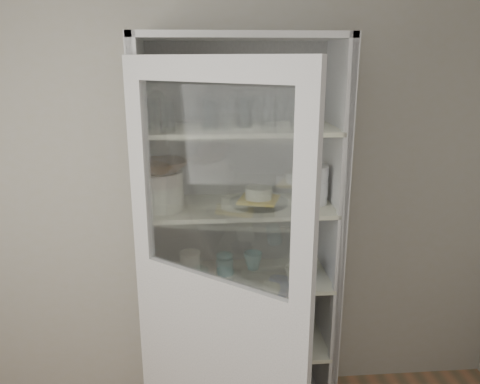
% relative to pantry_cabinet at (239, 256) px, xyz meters
% --- Properties ---
extents(wall_back, '(3.60, 0.02, 2.60)m').
position_rel_pantry_cabinet_xyz_m(wall_back, '(-0.20, 0.16, 0.36)').
color(wall_back, '#ADA795').
rests_on(wall_back, ground).
extents(pantry_cabinet, '(1.00, 0.45, 2.10)m').
position_rel_pantry_cabinet_xyz_m(pantry_cabinet, '(0.00, 0.00, 0.00)').
color(pantry_cabinet, '#BBBBBA').
rests_on(pantry_cabinet, floor).
extents(cupboard_door, '(0.73, 0.59, 2.00)m').
position_rel_pantry_cabinet_xyz_m(cupboard_door, '(-0.15, -0.57, -0.07)').
color(cupboard_door, '#BBBBBA').
rests_on(cupboard_door, floor).
extents(tumbler_0, '(0.09, 0.09, 0.16)m').
position_rel_pantry_cabinet_xyz_m(tumbler_0, '(-0.41, -0.17, 0.80)').
color(tumbler_0, silver).
rests_on(tumbler_0, shelf_glass).
extents(tumbler_1, '(0.08, 0.08, 0.14)m').
position_rel_pantry_cabinet_xyz_m(tumbler_1, '(-0.34, -0.21, 0.79)').
color(tumbler_1, silver).
rests_on(tumbler_1, shelf_glass).
extents(tumbler_2, '(0.09, 0.09, 0.14)m').
position_rel_pantry_cabinet_xyz_m(tumbler_2, '(-0.06, -0.19, 0.79)').
color(tumbler_2, silver).
rests_on(tumbler_2, shelf_glass).
extents(tumbler_3, '(0.09, 0.09, 0.15)m').
position_rel_pantry_cabinet_xyz_m(tumbler_3, '(-0.15, -0.19, 0.80)').
color(tumbler_3, silver).
rests_on(tumbler_3, shelf_glass).
extents(tumbler_4, '(0.09, 0.09, 0.16)m').
position_rel_pantry_cabinet_xyz_m(tumbler_4, '(0.29, -0.21, 0.80)').
color(tumbler_4, silver).
rests_on(tumbler_4, shelf_glass).
extents(tumbler_5, '(0.09, 0.09, 0.15)m').
position_rel_pantry_cabinet_xyz_m(tumbler_5, '(0.13, -0.17, 0.80)').
color(tumbler_5, silver).
rests_on(tumbler_5, shelf_glass).
extents(tumbler_6, '(0.08, 0.08, 0.15)m').
position_rel_pantry_cabinet_xyz_m(tumbler_6, '(0.26, -0.21, 0.79)').
color(tumbler_6, silver).
rests_on(tumbler_6, shelf_glass).
extents(tumbler_7, '(0.09, 0.09, 0.15)m').
position_rel_pantry_cabinet_xyz_m(tumbler_7, '(-0.38, -0.10, 0.79)').
color(tumbler_7, silver).
rests_on(tumbler_7, shelf_glass).
extents(tumbler_8, '(0.07, 0.07, 0.13)m').
position_rel_pantry_cabinet_xyz_m(tumbler_8, '(-0.13, -0.10, 0.79)').
color(tumbler_8, silver).
rests_on(tumbler_8, shelf_glass).
extents(tumbler_9, '(0.08, 0.08, 0.15)m').
position_rel_pantry_cabinet_xyz_m(tumbler_9, '(0.02, -0.07, 0.79)').
color(tumbler_9, silver).
rests_on(tumbler_9, shelf_glass).
extents(tumbler_10, '(0.08, 0.08, 0.13)m').
position_rel_pantry_cabinet_xyz_m(tumbler_10, '(-0.13, -0.04, 0.78)').
color(tumbler_10, silver).
rests_on(tumbler_10, shelf_glass).
extents(tumbler_11, '(0.08, 0.08, 0.13)m').
position_rel_pantry_cabinet_xyz_m(tumbler_11, '(0.02, -0.08, 0.79)').
color(tumbler_11, silver).
rests_on(tumbler_11, shelf_glass).
extents(goblet_0, '(0.08, 0.08, 0.19)m').
position_rel_pantry_cabinet_xyz_m(goblet_0, '(-0.41, 0.05, 0.81)').
color(goblet_0, silver).
rests_on(goblet_0, shelf_glass).
extents(goblet_1, '(0.08, 0.08, 0.19)m').
position_rel_pantry_cabinet_xyz_m(goblet_1, '(-0.02, 0.05, 0.81)').
color(goblet_1, silver).
rests_on(goblet_1, shelf_glass).
extents(goblet_2, '(0.07, 0.07, 0.15)m').
position_rel_pantry_cabinet_xyz_m(goblet_2, '(0.10, 0.02, 0.80)').
color(goblet_2, silver).
rests_on(goblet_2, shelf_glass).
extents(goblet_3, '(0.07, 0.07, 0.16)m').
position_rel_pantry_cabinet_xyz_m(goblet_3, '(0.40, 0.02, 0.80)').
color(goblet_3, silver).
rests_on(goblet_3, shelf_glass).
extents(plate_stack_front, '(0.21, 0.21, 0.13)m').
position_rel_pantry_cabinet_xyz_m(plate_stack_front, '(-0.39, -0.11, 0.38)').
color(plate_stack_front, white).
rests_on(plate_stack_front, shelf_plates).
extents(plate_stack_back, '(0.20, 0.20, 0.07)m').
position_rel_pantry_cabinet_xyz_m(plate_stack_back, '(-0.41, 0.03, 0.36)').
color(plate_stack_back, white).
rests_on(plate_stack_back, shelf_plates).
extents(cream_bowl, '(0.22, 0.22, 0.06)m').
position_rel_pantry_cabinet_xyz_m(cream_bowl, '(-0.39, -0.11, 0.48)').
color(cream_bowl, beige).
rests_on(cream_bowl, plate_stack_front).
extents(terracotta_bowl, '(0.31, 0.31, 0.06)m').
position_rel_pantry_cabinet_xyz_m(terracotta_bowl, '(-0.39, -0.11, 0.54)').
color(terracotta_bowl, '#3F220C').
rests_on(terracotta_bowl, cream_bowl).
extents(glass_platter, '(0.35, 0.35, 0.02)m').
position_rel_pantry_cabinet_xyz_m(glass_platter, '(0.10, -0.07, 0.33)').
color(glass_platter, silver).
rests_on(glass_platter, shelf_plates).
extents(yellow_trivet, '(0.24, 0.24, 0.01)m').
position_rel_pantry_cabinet_xyz_m(yellow_trivet, '(0.10, -0.07, 0.34)').
color(yellow_trivet, gold).
rests_on(yellow_trivet, glass_platter).
extents(white_ramekin, '(0.16, 0.16, 0.06)m').
position_rel_pantry_cabinet_xyz_m(white_ramekin, '(0.10, -0.07, 0.38)').
color(white_ramekin, white).
rests_on(white_ramekin, yellow_trivet).
extents(grey_bowl_stack, '(0.14, 0.14, 0.20)m').
position_rel_pantry_cabinet_xyz_m(grey_bowl_stack, '(0.38, -0.08, 0.42)').
color(grey_bowl_stack, white).
rests_on(grey_bowl_stack, shelf_plates).
extents(mug_blue, '(0.14, 0.14, 0.10)m').
position_rel_pantry_cabinet_xyz_m(mug_blue, '(0.35, -0.10, -0.03)').
color(mug_blue, '#082CA5').
rests_on(mug_blue, shelf_mugs).
extents(mug_teal, '(0.11, 0.11, 0.09)m').
position_rel_pantry_cabinet_xyz_m(mug_teal, '(0.08, 0.01, -0.03)').
color(mug_teal, teal).
rests_on(mug_teal, shelf_mugs).
extents(mug_white, '(0.11, 0.11, 0.09)m').
position_rel_pantry_cabinet_xyz_m(mug_white, '(0.27, -0.17, -0.04)').
color(mug_white, white).
rests_on(mug_white, shelf_mugs).
extents(teal_jar, '(0.09, 0.09, 0.11)m').
position_rel_pantry_cabinet_xyz_m(teal_jar, '(-0.08, -0.05, -0.02)').
color(teal_jar, teal).
rests_on(teal_jar, shelf_mugs).
extents(measuring_cups, '(0.11, 0.11, 0.04)m').
position_rel_pantry_cabinet_xyz_m(measuring_cups, '(-0.28, -0.13, -0.06)').
color(measuring_cups, '#A4A6B0').
rests_on(measuring_cups, shelf_mugs).
extents(white_canister, '(0.11, 0.11, 0.13)m').
position_rel_pantry_cabinet_xyz_m(white_canister, '(-0.27, -0.05, -0.01)').
color(white_canister, white).
rests_on(white_canister, shelf_mugs).
extents(cream_dish, '(0.25, 0.25, 0.07)m').
position_rel_pantry_cabinet_xyz_m(cream_dish, '(-0.28, -0.09, -0.44)').
color(cream_dish, beige).
rests_on(cream_dish, shelf_bot).
extents(tin_box, '(0.26, 0.22, 0.06)m').
position_rel_pantry_cabinet_xyz_m(tin_box, '(0.28, -0.06, -0.45)').
color(tin_box, slate).
rests_on(tin_box, shelf_bot).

